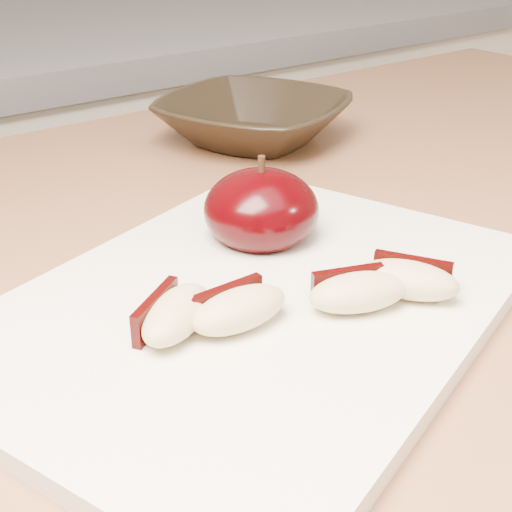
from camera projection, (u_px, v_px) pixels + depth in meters
cutting_board at (256, 305)px, 0.41m from camera, size 0.39×0.33×0.01m
apple_half at (261, 210)px, 0.47m from camera, size 0.08×0.08×0.06m
apple_wedge_a at (174, 314)px, 0.37m from camera, size 0.06×0.05×0.02m
apple_wedge_b at (238, 309)px, 0.37m from camera, size 0.06×0.03×0.02m
apple_wedge_c at (358, 291)px, 0.39m from camera, size 0.06×0.05×0.02m
apple_wedge_d at (409, 279)px, 0.40m from camera, size 0.05×0.06×0.02m
bowl at (253, 120)px, 0.69m from camera, size 0.23×0.23×0.04m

